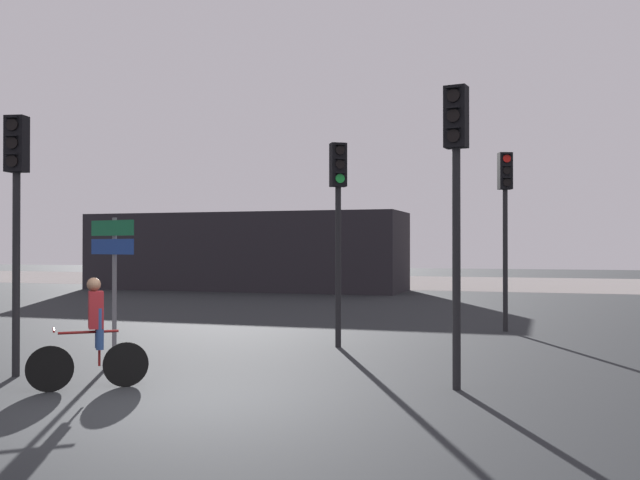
% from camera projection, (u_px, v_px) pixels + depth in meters
% --- Properties ---
extents(ground_plane, '(120.00, 120.00, 0.00)m').
position_uv_depth(ground_plane, '(167.00, 405.00, 9.29)').
color(ground_plane, black).
extents(water_strip, '(80.00, 16.00, 0.01)m').
position_uv_depth(water_strip, '(461.00, 283.00, 40.91)').
color(water_strip, '#9E937F').
rests_on(water_strip, ground).
extents(distant_building, '(15.34, 4.00, 3.66)m').
position_uv_depth(distant_building, '(244.00, 252.00, 34.17)').
color(distant_building, black).
rests_on(distant_building, ground).
extents(traffic_light_far_right, '(0.39, 0.41, 4.37)m').
position_uv_depth(traffic_light_far_right, '(505.00, 207.00, 17.42)').
color(traffic_light_far_right, black).
rests_on(traffic_light_far_right, ground).
extents(traffic_light_near_right, '(0.36, 0.37, 4.40)m').
position_uv_depth(traffic_light_near_right, '(456.00, 178.00, 10.32)').
color(traffic_light_near_right, black).
rests_on(traffic_light_near_right, ground).
extents(traffic_light_center, '(0.40, 0.42, 4.21)m').
position_uv_depth(traffic_light_center, '(338.00, 205.00, 14.68)').
color(traffic_light_center, black).
rests_on(traffic_light_center, ground).
extents(traffic_light_near_left, '(0.36, 0.38, 4.16)m').
position_uv_depth(traffic_light_near_left, '(16.00, 194.00, 11.37)').
color(traffic_light_near_left, black).
rests_on(traffic_light_near_left, ground).
extents(direction_sign_post, '(1.07, 0.32, 2.60)m').
position_uv_depth(direction_sign_post, '(113.00, 262.00, 12.94)').
color(direction_sign_post, slate).
rests_on(direction_sign_post, ground).
extents(cyclist, '(1.36, 1.10, 1.62)m').
position_uv_depth(cyclist, '(93.00, 333.00, 10.34)').
color(cyclist, black).
rests_on(cyclist, ground).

